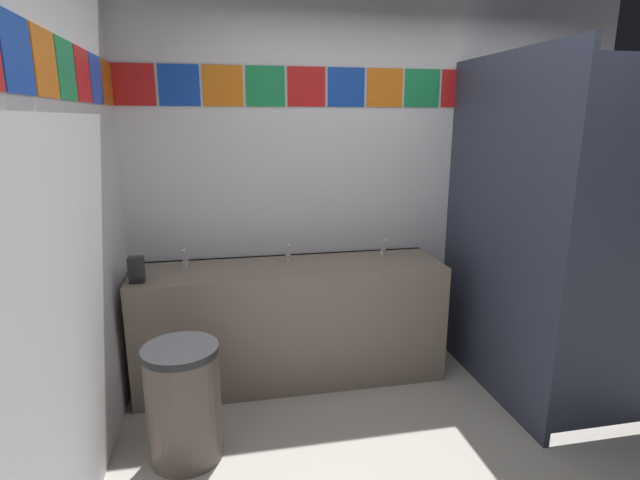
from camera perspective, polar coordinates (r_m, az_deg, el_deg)
wall_back at (r=3.70m, az=7.00°, el=7.80°), size 3.64×0.09×2.80m
wall_side at (r=2.08m, az=-30.79°, el=1.23°), size 0.09×3.07×2.80m
vanity_counter at (r=3.48m, az=-3.39°, el=-9.24°), size 2.08×0.57×0.82m
faucet_left at (r=3.40m, az=-15.38°, el=-2.25°), size 0.04×0.10×0.14m
faucet_center at (r=3.42m, az=-3.70°, el=-1.69°), size 0.04×0.10×0.14m
faucet_right at (r=3.57m, az=7.40°, el=-1.09°), size 0.04×0.10×0.14m
soap_dispenser at (r=3.18m, az=-20.50°, el=-3.25°), size 0.09×0.09×0.16m
stall_divider at (r=3.23m, az=24.71°, el=0.08°), size 0.92×1.36×2.18m
toilet at (r=4.13m, az=23.75°, el=-8.42°), size 0.39×0.49×0.74m
trash_bin at (r=2.85m, az=-15.49°, el=-17.69°), size 0.40×0.40×0.65m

